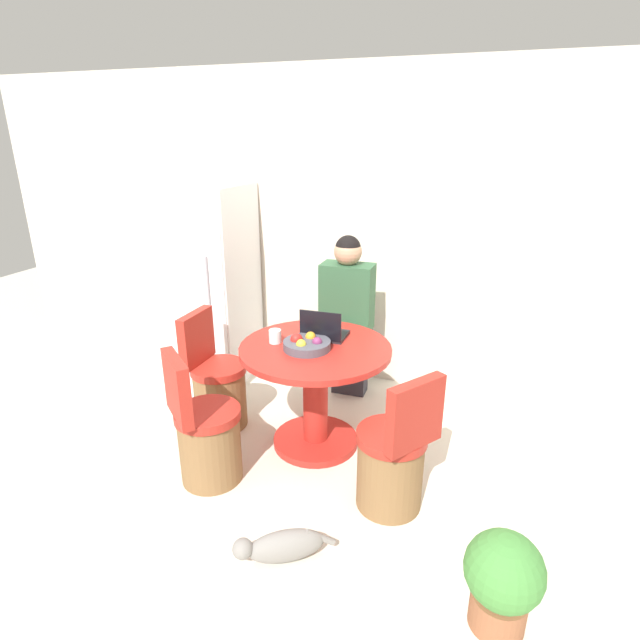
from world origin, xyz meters
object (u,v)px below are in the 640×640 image
at_px(chair_left_side, 218,388).
at_px(cat, 282,546).
at_px(laptop, 324,332).
at_px(refrigerator, 207,284).
at_px(chair_near_left_corner, 206,438).
at_px(person_seated, 348,311).
at_px(dining_table, 315,382).
at_px(chair_near_right_corner, 393,462).
at_px(fruit_bowl, 306,344).
at_px(potted_plant, 503,579).

distance_m(chair_left_side, cat, 1.44).
bearing_deg(cat, laptop, -113.70).
distance_m(refrigerator, laptop, 1.42).
distance_m(chair_near_left_corner, cat, 0.86).
relative_size(chair_left_side, person_seated, 0.64).
xyz_separation_m(dining_table, chair_near_right_corner, (0.63, -0.46, -0.18)).
bearing_deg(fruit_bowl, person_seated, 85.02).
height_order(dining_table, potted_plant, dining_table).
distance_m(dining_table, person_seated, 0.78).
height_order(chair_left_side, fruit_bowl, chair_left_side).
distance_m(refrigerator, dining_table, 1.53).
xyz_separation_m(chair_left_side, chair_near_right_corner, (1.40, -0.48, 0.00)).
xyz_separation_m(chair_near_right_corner, person_seated, (-0.60, 1.19, 0.46)).
bearing_deg(chair_near_left_corner, person_seated, -70.72).
distance_m(chair_near_left_corner, laptop, 1.03).
height_order(dining_table, chair_near_left_corner, chair_near_left_corner).
relative_size(person_seated, fruit_bowl, 4.41).
bearing_deg(cat, fruit_bowl, -109.20).
bearing_deg(cat, chair_near_left_corner, -65.38).
xyz_separation_m(refrigerator, fruit_bowl, (1.22, -0.84, -0.06)).
height_order(chair_near_left_corner, chair_near_right_corner, same).
xyz_separation_m(fruit_bowl, potted_plant, (1.26, -1.02, -0.52)).
bearing_deg(chair_near_right_corner, person_seated, -116.91).
distance_m(dining_table, chair_near_left_corner, 0.80).
distance_m(refrigerator, chair_left_side, 1.06).
distance_m(chair_near_left_corner, potted_plant, 1.81).
height_order(dining_table, chair_near_right_corner, chair_near_right_corner).
bearing_deg(potted_plant, person_seated, 123.37).
distance_m(dining_table, laptop, 0.35).
distance_m(person_seated, laptop, 0.57).
bearing_deg(refrigerator, cat, -51.80).
relative_size(chair_near_left_corner, cat, 1.86).
bearing_deg(dining_table, refrigerator, 148.26).
relative_size(chair_near_left_corner, laptop, 3.03).
xyz_separation_m(chair_near_right_corner, fruit_bowl, (-0.67, 0.40, 0.49)).
bearing_deg(chair_left_side, person_seated, -47.07).
height_order(person_seated, cat, person_seated).
bearing_deg(refrigerator, potted_plant, -36.85).
xyz_separation_m(person_seated, laptop, (-0.02, -0.57, 0.04)).
bearing_deg(potted_plant, chair_near_left_corner, 163.90).
distance_m(dining_table, fruit_bowl, 0.31).
bearing_deg(chair_near_left_corner, chair_near_right_corner, -132.21).
xyz_separation_m(dining_table, potted_plant, (1.22, -1.08, -0.22)).
bearing_deg(person_seated, laptop, 88.21).
bearing_deg(laptop, refrigerator, -26.15).
xyz_separation_m(person_seated, potted_plant, (1.19, -1.81, -0.49)).
relative_size(chair_near_right_corner, person_seated, 0.64).
bearing_deg(potted_plant, laptop, 134.38).
bearing_deg(chair_near_right_corner, fruit_bowl, -84.73).
bearing_deg(potted_plant, fruit_bowl, 140.99).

